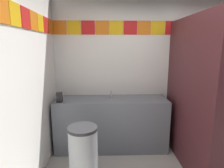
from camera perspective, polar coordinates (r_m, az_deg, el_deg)
wall_back at (r=3.60m, az=12.98°, el=5.08°), size 3.67×0.09×2.82m
wall_side at (r=2.07m, az=-29.36°, el=-0.54°), size 0.09×3.27×2.82m
vanity_counter at (r=3.42m, az=-0.22°, el=-11.62°), size 1.91×0.56×0.90m
faucet_center at (r=3.34m, az=-0.27°, el=-3.16°), size 0.04×0.10×0.14m
soap_dispenser at (r=3.18m, az=-15.49°, el=-3.83°), size 0.09×0.09×0.16m
stall_divider at (r=2.80m, az=26.27°, el=-4.09°), size 0.92×1.56×2.20m
toilet at (r=3.73m, az=25.54°, el=-13.27°), size 0.39×0.49×0.74m
trash_bin at (r=2.77m, az=-8.60°, el=-19.64°), size 0.40×0.40×0.74m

